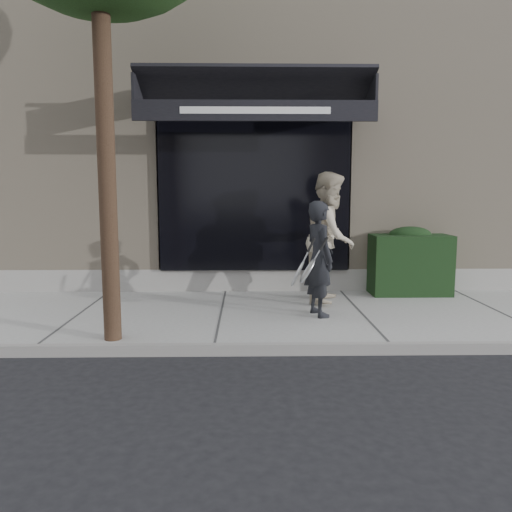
{
  "coord_description": "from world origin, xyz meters",
  "views": [
    {
      "loc": [
        -1.63,
        -6.99,
        1.84
      ],
      "look_at": [
        -1.49,
        0.6,
        0.85
      ],
      "focal_mm": 35.0,
      "sensor_mm": 36.0,
      "label": 1
    }
  ],
  "objects": [
    {
      "name": "ground",
      "position": [
        0.0,
        0.0,
        0.0
      ],
      "size": [
        80.0,
        80.0,
        0.0
      ],
      "primitive_type": "plane",
      "color": "black",
      "rests_on": "ground"
    },
    {
      "name": "sidewalk",
      "position": [
        0.0,
        0.0,
        0.06
      ],
      "size": [
        20.0,
        3.0,
        0.12
      ],
      "primitive_type": "cube",
      "color": "gray",
      "rests_on": "ground"
    },
    {
      "name": "curb",
      "position": [
        0.0,
        -1.55,
        0.07
      ],
      "size": [
        20.0,
        0.1,
        0.14
      ],
      "primitive_type": "cube",
      "color": "gray",
      "rests_on": "ground"
    },
    {
      "name": "building_facade",
      "position": [
        -0.01,
        4.96,
        2.74
      ],
      "size": [
        14.3,
        8.04,
        5.64
      ],
      "color": "#BCAA8F",
      "rests_on": "ground"
    },
    {
      "name": "hedge",
      "position": [
        1.1,
        1.25,
        0.66
      ],
      "size": [
        1.3,
        0.7,
        1.14
      ],
      "color": "black",
      "rests_on": "sidewalk"
    },
    {
      "name": "pedestrian_front",
      "position": [
        -0.63,
        -0.21,
        0.91
      ],
      "size": [
        0.71,
        0.79,
        1.59
      ],
      "color": "black",
      "rests_on": "sidewalk"
    },
    {
      "name": "pedestrian_back",
      "position": [
        -0.33,
        0.7,
        1.13
      ],
      "size": [
        1.03,
        1.17,
        2.01
      ],
      "color": "#C3B59C",
      "rests_on": "sidewalk"
    }
  ]
}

